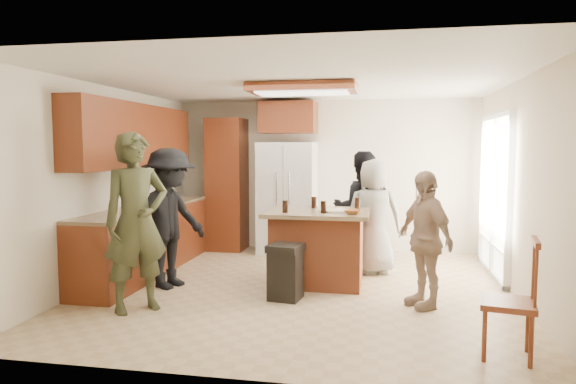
% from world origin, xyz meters
% --- Properties ---
extents(person_front_left, '(0.84, 0.85, 1.88)m').
position_xyz_m(person_front_left, '(-1.55, -1.12, 0.94)').
color(person_front_left, '#373921').
rests_on(person_front_left, ground).
extents(person_behind_left, '(0.87, 0.61, 1.67)m').
position_xyz_m(person_behind_left, '(0.67, 1.41, 0.83)').
color(person_behind_left, black).
rests_on(person_behind_left, ground).
extents(person_behind_right, '(0.78, 0.52, 1.57)m').
position_xyz_m(person_behind_right, '(0.86, 0.97, 0.78)').
color(person_behind_right, gray).
rests_on(person_behind_right, ground).
extents(person_side_right, '(0.83, 0.97, 1.48)m').
position_xyz_m(person_side_right, '(1.43, -0.43, 0.74)').
color(person_side_right, tan).
rests_on(person_side_right, ground).
extents(person_counter, '(0.88, 1.22, 1.71)m').
position_xyz_m(person_counter, '(-1.59, -0.20, 0.86)').
color(person_counter, black).
rests_on(person_counter, ground).
extents(left_cabinetry, '(0.64, 3.00, 2.30)m').
position_xyz_m(left_cabinetry, '(-2.24, 0.40, 0.96)').
color(left_cabinetry, maroon).
rests_on(left_cabinetry, ground).
extents(back_wall_units, '(1.80, 0.60, 2.45)m').
position_xyz_m(back_wall_units, '(-1.33, 2.20, 1.38)').
color(back_wall_units, maroon).
rests_on(back_wall_units, ground).
extents(refrigerator, '(0.90, 0.76, 1.80)m').
position_xyz_m(refrigerator, '(-0.55, 2.12, 0.90)').
color(refrigerator, white).
rests_on(refrigerator, ground).
extents(kitchen_island, '(1.28, 1.03, 0.93)m').
position_xyz_m(kitchen_island, '(0.18, 0.30, 0.47)').
color(kitchen_island, '#AD4F2C').
rests_on(kitchen_island, ground).
extents(island_items, '(0.97, 0.67, 0.15)m').
position_xyz_m(island_items, '(0.41, 0.20, 0.97)').
color(island_items, silver).
rests_on(island_items, kitchen_island).
extents(trash_bin, '(0.43, 0.43, 0.63)m').
position_xyz_m(trash_bin, '(-0.09, -0.44, 0.32)').
color(trash_bin, black).
rests_on(trash_bin, ground).
extents(spindle_chair, '(0.49, 0.49, 0.99)m').
position_xyz_m(spindle_chair, '(2.02, -1.70, 0.45)').
color(spindle_chair, maroon).
rests_on(spindle_chair, ground).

